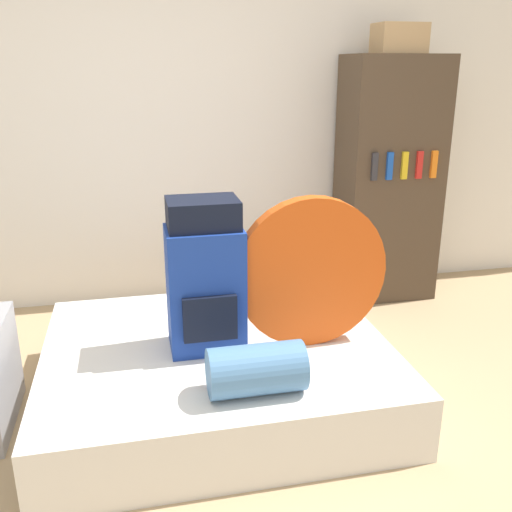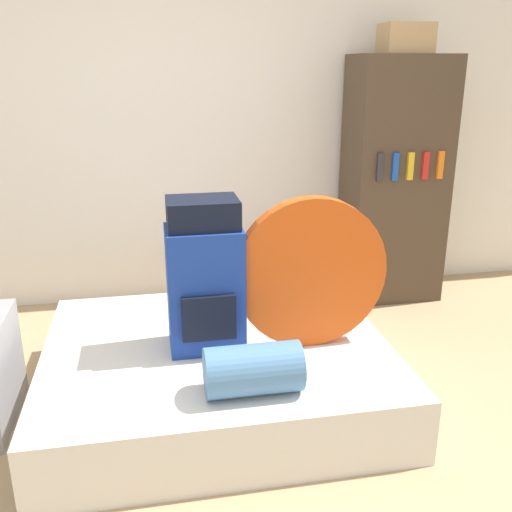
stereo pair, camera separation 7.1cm
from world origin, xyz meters
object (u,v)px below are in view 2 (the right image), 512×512
at_px(sleeping_roll, 253,369).
at_px(tent_bag, 311,273).
at_px(backpack, 205,277).
at_px(bookshelf, 394,181).
at_px(cardboard_box, 406,38).

bearing_deg(sleeping_roll, tent_bag, 47.93).
bearing_deg(sleeping_roll, backpack, 107.36).
xyz_separation_m(backpack, bookshelf, (1.48, 1.19, 0.18)).
bearing_deg(backpack, bookshelf, 38.62).
relative_size(tent_bag, bookshelf, 0.44).
bearing_deg(bookshelf, tent_bag, -127.79).
relative_size(tent_bag, sleeping_roll, 1.83).
distance_m(bookshelf, cardboard_box, 0.95).
distance_m(backpack, bookshelf, 1.91).
relative_size(sleeping_roll, bookshelf, 0.24).
distance_m(backpack, cardboard_box, 2.19).
bearing_deg(cardboard_box, tent_bag, -128.13).
xyz_separation_m(backpack, cardboard_box, (1.47, 1.15, 1.14)).
distance_m(tent_bag, sleeping_roll, 0.60).
bearing_deg(backpack, sleeping_roll, -72.64).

